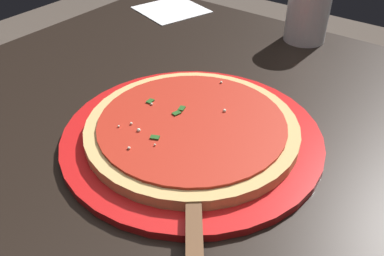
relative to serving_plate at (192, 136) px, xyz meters
The scene contains 6 objects.
restaurant_table 0.14m from the serving_plate, 15.51° to the left, with size 1.13×0.94×0.73m.
serving_plate is the anchor object (origin of this frame).
pizza 0.02m from the serving_plate, 159.64° to the right, with size 0.30×0.30×0.02m.
pizza_server 0.17m from the serving_plate, 52.37° to the right, with size 0.17×0.20×0.01m.
cup_tall_drink 0.42m from the serving_plate, 92.74° to the left, with size 0.08×0.08×0.12m, color silver.
napkin_folded_right 0.52m from the serving_plate, 132.50° to the left, with size 0.14×0.15×0.00m, color white.
Camera 1 is at (0.23, -0.40, 1.10)m, focal length 39.41 mm.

